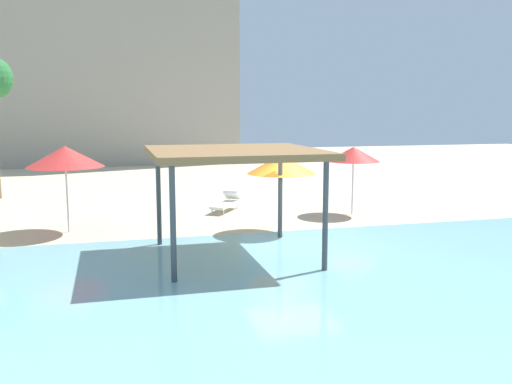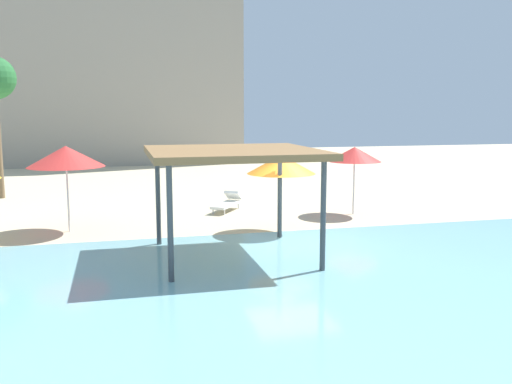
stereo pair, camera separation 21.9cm
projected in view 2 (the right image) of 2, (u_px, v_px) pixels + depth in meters
The scene contains 8 objects.
ground_plane at pixel (292, 243), 16.69m from camera, with size 80.00×80.00×0.00m, color beige.
lagoon_water at pixel (368, 300), 11.65m from camera, with size 44.00×13.50×0.04m, color #7AB7C1.
shade_pavilion at pixel (233, 156), 14.70m from camera, with size 4.43×4.43×2.96m.
beach_umbrella_red_0 at pixel (355, 154), 21.04m from camera, with size 2.03×2.03×2.59m.
beach_umbrella_red_2 at pixel (66, 156), 17.95m from camera, with size 2.47×2.47×2.83m.
beach_umbrella_orange_3 at pixel (281, 164), 17.95m from camera, with size 2.23×2.23×2.55m.
lounge_chair_0 at pixel (228, 202), 22.04m from camera, with size 1.56×1.91×0.74m.
hotel_block_0 at pixel (100, 20), 42.60m from camera, with size 20.19×10.77×21.66m, color #9E9384.
Camera 2 is at (-5.02, -15.52, 4.00)m, focal length 38.87 mm.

